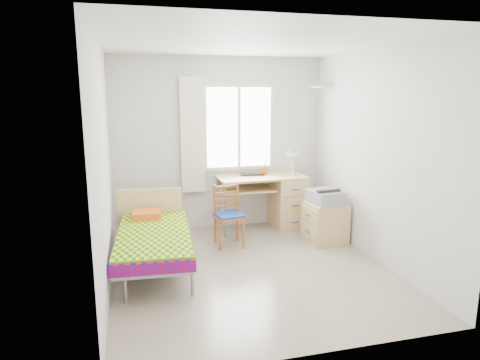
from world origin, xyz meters
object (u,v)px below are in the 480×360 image
(cabinet, at_px, (325,222))
(printer, at_px, (325,197))
(chair, at_px, (229,211))
(bed, at_px, (153,236))
(desk, at_px, (283,199))

(cabinet, distance_m, printer, 0.38)
(chair, bearing_deg, bed, -163.74)
(printer, bearing_deg, bed, -179.66)
(bed, xyz_separation_m, cabinet, (2.39, 0.29, -0.10))
(chair, xyz_separation_m, printer, (1.31, -0.25, 0.19))
(chair, bearing_deg, printer, -21.30)
(desk, bearing_deg, printer, -70.06)
(cabinet, bearing_deg, bed, -178.78)
(bed, distance_m, desk, 2.31)
(desk, relative_size, printer, 2.73)
(chair, distance_m, cabinet, 1.37)
(desk, height_order, chair, chair)
(chair, relative_size, cabinet, 1.49)
(desk, relative_size, cabinet, 2.38)
(bed, bearing_deg, printer, 10.56)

